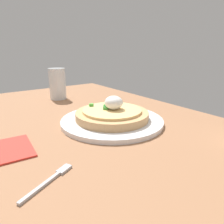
{
  "coord_description": "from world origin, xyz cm",
  "views": [
    {
      "loc": [
        -53.16,
        28.42,
        23.06
      ],
      "look_at": [
        -7.58,
        -4.5,
        5.35
      ],
      "focal_mm": 33.22,
      "sensor_mm": 36.0,
      "label": 1
    }
  ],
  "objects_px": {
    "fork": "(52,179)",
    "cup_far": "(58,85)",
    "pizza": "(112,113)",
    "plate": "(112,121)",
    "napkin": "(1,151)"
  },
  "relations": [
    {
      "from": "fork",
      "to": "cup_far",
      "type": "bearing_deg",
      "value": 40.03
    },
    {
      "from": "pizza",
      "to": "cup_far",
      "type": "relative_size",
      "value": 1.64
    },
    {
      "from": "plate",
      "to": "pizza",
      "type": "distance_m",
      "value": 0.02
    },
    {
      "from": "pizza",
      "to": "napkin",
      "type": "height_order",
      "value": "pizza"
    },
    {
      "from": "pizza",
      "to": "fork",
      "type": "height_order",
      "value": "pizza"
    },
    {
      "from": "plate",
      "to": "napkin",
      "type": "bearing_deg",
      "value": 91.39
    },
    {
      "from": "fork",
      "to": "napkin",
      "type": "relative_size",
      "value": 0.87
    },
    {
      "from": "fork",
      "to": "plate",
      "type": "bearing_deg",
      "value": 7.15
    },
    {
      "from": "fork",
      "to": "pizza",
      "type": "bearing_deg",
      "value": 7.11
    },
    {
      "from": "pizza",
      "to": "fork",
      "type": "distance_m",
      "value": 0.29
    },
    {
      "from": "plate",
      "to": "cup_far",
      "type": "height_order",
      "value": "cup_far"
    },
    {
      "from": "napkin",
      "to": "plate",
      "type": "bearing_deg",
      "value": -88.61
    },
    {
      "from": "cup_far",
      "to": "napkin",
      "type": "relative_size",
      "value": 1.06
    },
    {
      "from": "pizza",
      "to": "napkin",
      "type": "xyz_separation_m",
      "value": [
        -0.01,
        0.29,
        -0.03
      ]
    },
    {
      "from": "cup_far",
      "to": "fork",
      "type": "xyz_separation_m",
      "value": [
        -0.53,
        0.23,
        -0.05
      ]
    }
  ]
}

